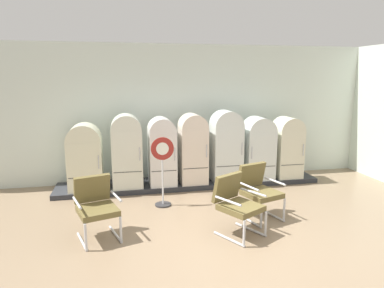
{
  "coord_description": "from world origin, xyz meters",
  "views": [
    {
      "loc": [
        -1.56,
        -4.65,
        2.53
      ],
      "look_at": [
        -0.01,
        2.75,
        1.03
      ],
      "focal_mm": 32.47,
      "sensor_mm": 36.0,
      "label": 1
    }
  ],
  "objects": [
    {
      "name": "ground",
      "position": [
        0.0,
        0.0,
        -0.03
      ],
      "size": [
        12.0,
        10.0,
        0.05
      ],
      "primitive_type": "cube",
      "color": "#877056"
    },
    {
      "name": "refrigerator_0",
      "position": [
        -2.32,
        2.91,
        0.85
      ],
      "size": [
        0.71,
        0.66,
        1.42
      ],
      "color": "beige",
      "rests_on": "display_plinth"
    },
    {
      "name": "refrigerator_3",
      "position": [
        0.04,
        2.9,
        0.95
      ],
      "size": [
        0.6,
        0.65,
        1.58
      ],
      "color": "silver",
      "rests_on": "display_plinth"
    },
    {
      "name": "armchair_right",
      "position": [
        0.82,
        0.92,
        0.54
      ],
      "size": [
        0.77,
        0.84,
        0.97
      ],
      "color": "silver",
      "rests_on": "ground"
    },
    {
      "name": "back_wall",
      "position": [
        0.0,
        3.66,
        1.64
      ],
      "size": [
        11.76,
        0.12,
        3.26
      ],
      "color": "silver",
      "rests_on": "ground"
    },
    {
      "name": "refrigerator_6",
      "position": [
        2.37,
        2.9,
        0.87
      ],
      "size": [
        0.62,
        0.64,
        1.45
      ],
      "color": "beige",
      "rests_on": "display_plinth"
    },
    {
      "name": "sign_stand",
      "position": [
        -0.78,
        1.83,
        0.66
      ],
      "size": [
        0.44,
        0.32,
        1.38
      ],
      "color": "#2D2D30",
      "rests_on": "ground"
    },
    {
      "name": "armchair_center",
      "position": [
        0.22,
        0.36,
        0.54
      ],
      "size": [
        0.84,
        0.89,
        0.97
      ],
      "color": "silver",
      "rests_on": "ground"
    },
    {
      "name": "armchair_left",
      "position": [
        -1.98,
        0.71,
        0.54
      ],
      "size": [
        0.76,
        0.84,
        0.97
      ],
      "color": "silver",
      "rests_on": "ground"
    },
    {
      "name": "display_plinth",
      "position": [
        0.0,
        3.02,
        0.05
      ],
      "size": [
        6.06,
        0.95,
        0.1
      ],
      "primitive_type": "cube",
      "color": "#2B2E33",
      "rests_on": "ground"
    },
    {
      "name": "refrigerator_2",
      "position": [
        -0.66,
        2.92,
        0.91
      ],
      "size": [
        0.59,
        0.69,
        1.52
      ],
      "color": "white",
      "rests_on": "display_plinth"
    },
    {
      "name": "refrigerator_5",
      "position": [
        1.62,
        2.89,
        0.88
      ],
      "size": [
        0.68,
        0.64,
        1.48
      ],
      "color": "silver",
      "rests_on": "display_plinth"
    },
    {
      "name": "refrigerator_4",
      "position": [
        0.83,
        2.89,
        0.98
      ],
      "size": [
        0.67,
        0.63,
        1.64
      ],
      "color": "silver",
      "rests_on": "display_plinth"
    },
    {
      "name": "refrigerator_1",
      "position": [
        -1.44,
        2.9,
        0.96
      ],
      "size": [
        0.65,
        0.64,
        1.6
      ],
      "color": "silver",
      "rests_on": "display_plinth"
    }
  ]
}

